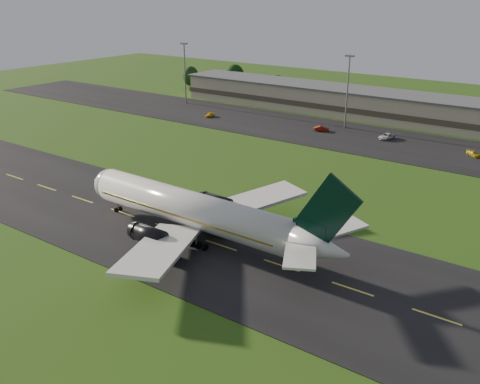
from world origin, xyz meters
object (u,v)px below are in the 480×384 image
Objects in this scene: light_mast_west at (185,66)px; service_vehicle_a at (210,115)px; service_vehicle_d at (474,154)px; airliner at (196,211)px; terminal at (373,105)px; service_vehicle_b at (322,129)px; service_vehicle_c at (387,136)px; light_mast_centre at (348,83)px.

service_vehicle_a is (19.96, -11.77, -12.02)m from light_mast_west.
service_vehicle_a is 77.03m from service_vehicle_d.
airliner is 85.98m from service_vehicle_a.
light_mast_west is 26.11m from service_vehicle_a.
light_mast_west reaches higher than terminal.
service_vehicle_b is at bearing -7.51° from light_mast_west.
terminal is 35.64× the size of service_vehicle_d.
terminal reaches higher than service_vehicle_b.
airliner is at bearing 163.60° from service_vehicle_b.
terminal is (-10.73, 96.19, -0.67)m from airliner.
airliner is 96.79m from terminal.
terminal is 24.35m from service_vehicle_b.
service_vehicle_c reaches higher than service_vehicle_a.
airliner is 12.51× the size of service_vehicle_b.
service_vehicle_b is at bearing -101.88° from terminal.
service_vehicle_d is at bearing -119.02° from service_vehicle_b.
service_vehicle_d is (40.45, -0.29, -0.08)m from service_vehicle_b.
light_mast_centre is at bearing -94.95° from terminal.
service_vehicle_b is 0.78× the size of service_vehicle_c.
service_vehicle_c is at bearing -110.68° from service_vehicle_b.
light_mast_centre is (60.00, 0.00, 0.00)m from light_mast_west.
light_mast_centre reaches higher than service_vehicle_d.
light_mast_centre is at bearing 99.01° from airliner.
service_vehicle_c is at bearing -58.55° from terminal.
service_vehicle_d is (35.48, -23.91, -3.30)m from terminal.
service_vehicle_d is at bearing -11.83° from light_mast_centre.
service_vehicle_b is 1.01× the size of service_vehicle_d.
terminal reaches higher than service_vehicle_a.
airliner is at bearing -160.74° from service_vehicle_d.
light_mast_west reaches higher than airliner.
light_mast_centre is (-12.13, 80.01, 8.08)m from airliner.
light_mast_centre is (-1.40, -16.18, 8.75)m from terminal.
airliner is 75.19m from service_vehicle_c.
terminal is at bearing 14.76° from light_mast_west.
airliner is 81.32m from light_mast_centre.
service_vehicle_d is at bearing 3.38° from service_vehicle_c.
light_mast_west reaches higher than service_vehicle_c.
light_mast_centre is at bearing 0.00° from light_mast_west.
service_vehicle_a is at bearing -163.62° from light_mast_centre.
service_vehicle_b is 40.45m from service_vehicle_d.
service_vehicle_a is 36.73m from service_vehicle_b.
service_vehicle_a is 54.79m from service_vehicle_c.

